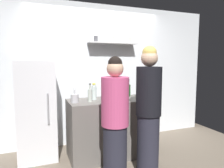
{
  "coord_description": "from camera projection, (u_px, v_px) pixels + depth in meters",
  "views": [
    {
      "loc": [
        -1.12,
        -2.55,
        1.53
      ],
      "look_at": [
        0.04,
        0.52,
        1.18
      ],
      "focal_mm": 33.07,
      "sensor_mm": 36.0,
      "label": 1
    }
  ],
  "objects": [
    {
      "name": "refrigerator",
      "position": [
        36.0,
        110.0,
        3.25
      ],
      "size": [
        0.57,
        0.63,
        1.55
      ],
      "color": "white",
      "rests_on": "ground"
    },
    {
      "name": "baking_pan",
      "position": [
        113.0,
        98.0,
        3.29
      ],
      "size": [
        0.34,
        0.24,
        0.05
      ],
      "primitive_type": "cube",
      "color": "gray",
      "rests_on": "counter"
    },
    {
      "name": "wine_bottle_pale_glass",
      "position": [
        90.0,
        95.0,
        3.12
      ],
      "size": [
        0.06,
        0.06,
        0.28
      ],
      "color": "#B2BFB2",
      "rests_on": "counter"
    },
    {
      "name": "wine_bottle_green_glass",
      "position": [
        129.0,
        90.0,
        3.63
      ],
      "size": [
        0.07,
        0.07,
        0.3
      ],
      "color": "#19471E",
      "rests_on": "counter"
    },
    {
      "name": "person_pink_top",
      "position": [
        115.0,
        123.0,
        2.54
      ],
      "size": [
        0.34,
        0.34,
        1.6
      ],
      "rotation": [
        0.0,
        0.0,
        3.99
      ],
      "color": "#262633",
      "rests_on": "ground"
    },
    {
      "name": "person_blonde",
      "position": [
        148.0,
        111.0,
        2.77
      ],
      "size": [
        0.34,
        0.34,
        1.74
      ],
      "rotation": [
        0.0,
        0.0,
        4.71
      ],
      "color": "#262633",
      "rests_on": "ground"
    },
    {
      "name": "wine_bottle_amber_glass",
      "position": [
        142.0,
        93.0,
        3.29
      ],
      "size": [
        0.07,
        0.07,
        0.29
      ],
      "color": "#472814",
      "rests_on": "counter"
    },
    {
      "name": "water_bottle_plastic",
      "position": [
        94.0,
        92.0,
        3.29
      ],
      "size": [
        0.08,
        0.08,
        0.26
      ],
      "color": "silver",
      "rests_on": "counter"
    },
    {
      "name": "utensil_holder",
      "position": [
        75.0,
        98.0,
        3.06
      ],
      "size": [
        0.12,
        0.12,
        0.22
      ],
      "color": "#B2B2B7",
      "rests_on": "counter"
    },
    {
      "name": "wine_bottle_dark_glass",
      "position": [
        138.0,
        89.0,
        3.6
      ],
      "size": [
        0.07,
        0.07,
        0.33
      ],
      "color": "black",
      "rests_on": "counter"
    },
    {
      "name": "back_wall_assembly",
      "position": [
        97.0,
        74.0,
        3.95
      ],
      "size": [
        4.8,
        0.32,
        2.6
      ],
      "color": "white",
      "rests_on": "ground"
    },
    {
      "name": "counter",
      "position": [
        112.0,
        127.0,
        3.38
      ],
      "size": [
        1.4,
        0.65,
        0.93
      ],
      "primitive_type": "cube",
      "color": "#66605B",
      "rests_on": "ground"
    }
  ]
}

